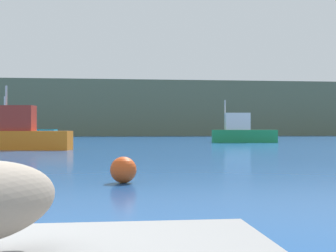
{
  "coord_description": "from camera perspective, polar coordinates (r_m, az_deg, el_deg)",
  "views": [
    {
      "loc": [
        1.36,
        -3.16,
        1.27
      ],
      "look_at": [
        4.2,
        20.91,
        1.37
      ],
      "focal_mm": 51.64,
      "sensor_mm": 36.0,
      "label": 1
    }
  ],
  "objects": [
    {
      "name": "hillside_backdrop",
      "position": [
        81.65,
        -7.68,
        1.97
      ],
      "size": [
        140.0,
        14.14,
        8.79
      ],
      "primitive_type": "cube",
      "color": "#5B664C",
      "rests_on": "ground"
    },
    {
      "name": "fishing_boat_teal",
      "position": [
        42.54,
        -16.82,
        -0.66
      ],
      "size": [
        5.47,
        2.1,
        3.94
      ],
      "rotation": [
        0.0,
        0.0,
        3.06
      ],
      "color": "teal",
      "rests_on": "ground"
    },
    {
      "name": "fishing_boat_orange",
      "position": [
        29.05,
        -16.33,
        -0.94
      ],
      "size": [
        4.87,
        2.14,
        3.73
      ],
      "rotation": [
        0.0,
        0.0,
        2.97
      ],
      "color": "orange",
      "rests_on": "ground"
    },
    {
      "name": "fishing_boat_green",
      "position": [
        42.3,
        8.74,
        -0.66
      ],
      "size": [
        5.68,
        2.19,
        3.7
      ],
      "rotation": [
        0.0,
        0.0,
        3.0
      ],
      "color": "#1E8C4C",
      "rests_on": "ground"
    },
    {
      "name": "mooring_buoy",
      "position": [
        11.21,
        -5.3,
        -5.18
      ],
      "size": [
        0.61,
        0.61,
        0.61
      ],
      "primitive_type": "sphere",
      "color": "#E54C19",
      "rests_on": "ground"
    }
  ]
}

